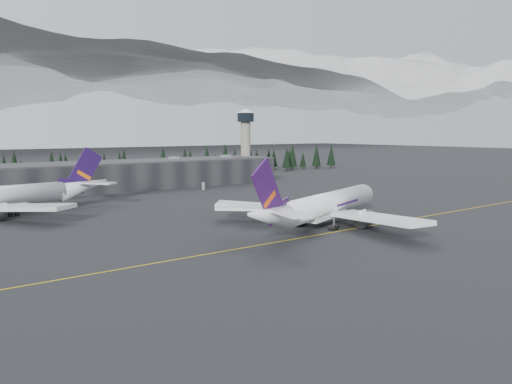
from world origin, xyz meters
TOP-DOWN VIEW (x-y plane):
  - ground at (0.00, 0.00)m, footprint 1400.00×1400.00m
  - taxiline at (0.00, -2.00)m, footprint 400.00×0.40m
  - terminal at (0.00, 125.00)m, footprint 160.00×30.00m
  - control_tower at (75.00, 128.00)m, footprint 10.00×10.00m
  - treeline at (0.00, 162.00)m, footprint 360.00×20.00m
  - jet_main at (10.62, 5.17)m, footprint 66.54×59.78m
  - jet_parked at (-54.26, 79.15)m, footprint 69.93×64.22m
  - gse_vehicle_a at (-28.43, 107.05)m, footprint 3.87×5.20m
  - gse_vehicle_b at (29.61, 97.19)m, footprint 3.98×3.34m

SIDE VIEW (x-z plane):
  - ground at x=0.00m, z-range 0.00..0.00m
  - taxiline at x=0.00m, z-range 0.00..0.02m
  - gse_vehicle_b at x=29.61m, z-range 0.00..1.28m
  - gse_vehicle_a at x=-28.43m, z-range 0.00..1.31m
  - jet_main at x=10.62m, z-range -4.39..15.76m
  - jet_parked at x=-54.26m, z-range -4.49..16.11m
  - terminal at x=0.00m, z-range 0.00..12.60m
  - treeline at x=0.00m, z-range 0.00..15.00m
  - control_tower at x=75.00m, z-range 4.56..42.26m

